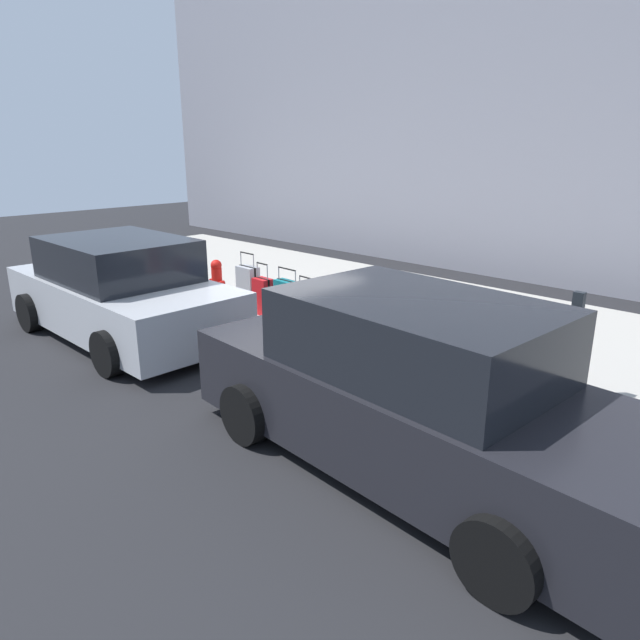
% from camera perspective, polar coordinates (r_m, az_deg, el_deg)
% --- Properties ---
extents(ground_plane, '(40.00, 40.00, 0.00)m').
position_cam_1_polar(ground_plane, '(9.55, -5.65, -1.24)').
color(ground_plane, black).
extents(sidewalk_curb, '(18.00, 5.00, 0.14)m').
position_cam_1_polar(sidewalk_curb, '(11.23, 4.12, 1.99)').
color(sidewalk_curb, '#ADA89E').
rests_on(sidewalk_curb, ground_plane).
extents(building_facade_sidewalk_side, '(24.00, 3.00, 11.39)m').
position_cam_1_polar(building_facade_sidewalk_side, '(15.65, 19.20, 26.23)').
color(building_facade_sidewalk_side, gray).
rests_on(building_facade_sidewalk_side, ground_plane).
extents(suitcase_red_0, '(0.39, 0.23, 0.96)m').
position_cam_1_polar(suitcase_red_0, '(7.61, 13.79, -2.38)').
color(suitcase_red_0, red).
rests_on(suitcase_red_0, sidewalk_curb).
extents(suitcase_silver_1, '(0.35, 0.22, 0.78)m').
position_cam_1_polar(suitcase_silver_1, '(7.83, 10.59, -1.76)').
color(suitcase_silver_1, '#9EA0A8').
rests_on(suitcase_silver_1, sidewalk_curb).
extents(suitcase_maroon_2, '(0.50, 0.21, 0.92)m').
position_cam_1_polar(suitcase_maroon_2, '(8.13, 7.35, -1.22)').
color(suitcase_maroon_2, maroon).
rests_on(suitcase_maroon_2, sidewalk_curb).
extents(suitcase_navy_3, '(0.48, 0.24, 0.96)m').
position_cam_1_polar(suitcase_navy_3, '(8.46, 3.97, -0.25)').
color(suitcase_navy_3, navy).
rests_on(suitcase_navy_3, sidewalk_curb).
extents(suitcase_olive_4, '(0.47, 0.24, 0.62)m').
position_cam_1_polar(suitcase_olive_4, '(8.86, 1.13, 0.23)').
color(suitcase_olive_4, '#59601E').
rests_on(suitcase_olive_4, sidewalk_curb).
extents(suitcase_black_5, '(0.38, 0.24, 0.85)m').
position_cam_1_polar(suitcase_black_5, '(9.20, -1.41, 1.18)').
color(suitcase_black_5, black).
rests_on(suitcase_black_5, sidewalk_curb).
extents(suitcase_teal_6, '(0.50, 0.22, 0.89)m').
position_cam_1_polar(suitcase_teal_6, '(9.66, -3.27, 1.98)').
color(suitcase_teal_6, '#0F606B').
rests_on(suitcase_teal_6, sidewalk_curb).
extents(suitcase_red_7, '(0.35, 0.24, 0.91)m').
position_cam_1_polar(suitcase_red_7, '(10.01, -5.70, 2.37)').
color(suitcase_red_7, red).
rests_on(suitcase_red_7, sidewalk_curb).
extents(suitcase_silver_8, '(0.43, 0.23, 1.02)m').
position_cam_1_polar(suitcase_silver_8, '(10.43, -7.17, 3.27)').
color(suitcase_silver_8, '#9EA0A8').
rests_on(suitcase_silver_8, sidewalk_curb).
extents(fire_hydrant, '(0.39, 0.21, 0.76)m').
position_cam_1_polar(fire_hydrant, '(11.11, -10.23, 4.09)').
color(fire_hydrant, red).
rests_on(fire_hydrant, sidewalk_curb).
extents(bollard_post, '(0.13, 0.13, 0.76)m').
position_cam_1_polar(bollard_post, '(11.45, -12.33, 4.24)').
color(bollard_post, brown).
rests_on(bollard_post, sidewalk_curb).
extents(parking_meter, '(0.12, 0.09, 1.27)m').
position_cam_1_polar(parking_meter, '(7.17, 24.05, -0.87)').
color(parking_meter, slate).
rests_on(parking_meter, sidewalk_curb).
extents(parked_car_charcoal_0, '(4.84, 2.18, 1.69)m').
position_cam_1_polar(parked_car_charcoal_0, '(5.44, 9.21, -7.13)').
color(parked_car_charcoal_0, black).
rests_on(parked_car_charcoal_0, ground_plane).
extents(parked_car_silver_1, '(4.47, 2.14, 1.60)m').
position_cam_1_polar(parked_car_silver_1, '(9.64, -19.20, 2.70)').
color(parked_car_silver_1, '#B2B5BA').
rests_on(parked_car_silver_1, ground_plane).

